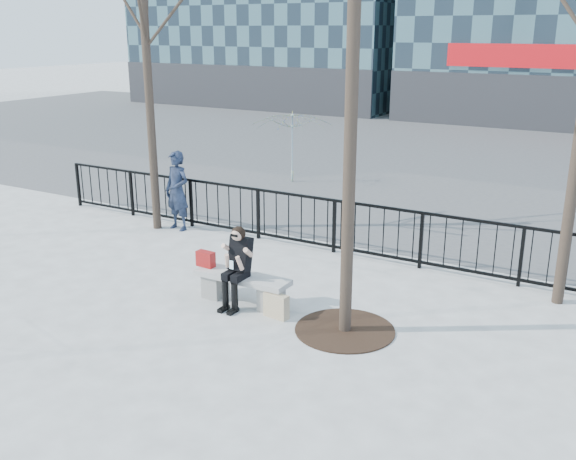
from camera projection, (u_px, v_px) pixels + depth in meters
The scene contains 11 objects.
ground at pixel (243, 302), 10.58m from camera, with size 120.00×120.00×0.00m, color gray.
street_surface at pixel (476, 155), 22.99m from camera, with size 60.00×23.00×0.01m, color #474747.
railing at pixel (325, 225), 12.90m from camera, with size 14.00×0.06×1.10m.
tree_left at pixel (143, 1), 13.10m from camera, with size 2.80×2.80×6.50m.
tree_grate at pixel (345, 330), 9.59m from camera, with size 1.50×1.50×0.02m, color black.
bench_main at pixel (243, 286), 10.49m from camera, with size 1.65×0.46×0.49m.
seated_woman at pixel (236, 267), 10.25m from camera, with size 0.50×0.64×1.34m.
handbag at pixel (206, 259), 10.77m from camera, with size 0.32×0.15×0.26m, color maroon.
shopping_bag at pixel (276, 306), 9.98m from camera, with size 0.41×0.15×0.39m, color beige.
standing_man at pixel (177, 191), 14.20m from camera, with size 0.65×0.43×1.77m, color black.
vendor_umbrella at pixel (292, 147), 18.58m from camera, with size 2.27×2.32×2.08m, color yellow.
Camera 1 is at (5.50, -8.07, 4.31)m, focal length 40.00 mm.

